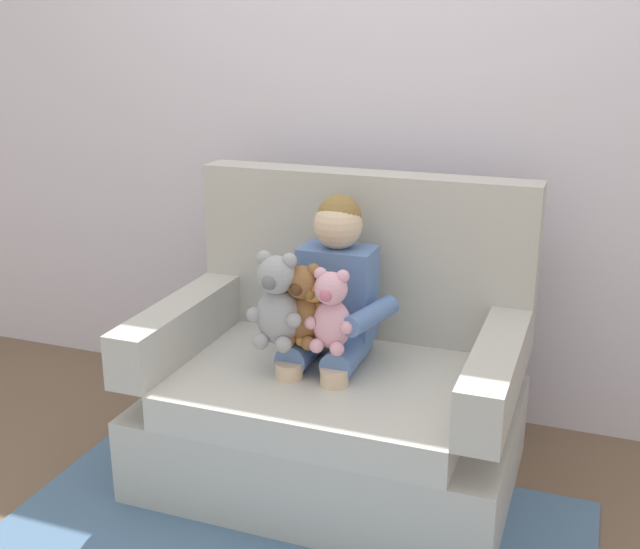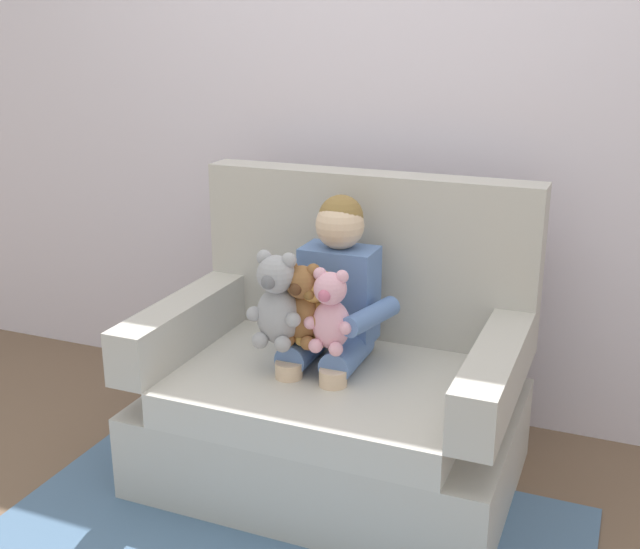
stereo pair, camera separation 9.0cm
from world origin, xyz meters
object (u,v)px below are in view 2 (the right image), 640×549
at_px(plush_honey, 315,309).
at_px(plush_grey, 277,302).
at_px(armchair, 338,389).
at_px(plush_pink, 330,313).
at_px(plush_brown, 302,306).
at_px(seated_child, 332,303).

xyz_separation_m(plush_honey, plush_grey, (-0.11, -0.06, 0.03)).
relative_size(armchair, plush_honey, 4.90).
bearing_deg(plush_pink, plush_brown, 176.25).
height_order(plush_pink, plush_grey, plush_grey).
relative_size(seated_child, plush_brown, 2.88).
relative_size(armchair, plush_pink, 4.52).
relative_size(plush_honey, plush_pink, 0.92).
bearing_deg(plush_brown, plush_grey, -154.42).
bearing_deg(plush_pink, plush_honey, 158.28).
relative_size(plush_pink, plush_grey, 0.86).
bearing_deg(seated_child, plush_pink, -77.06).
bearing_deg(plush_honey, plush_brown, -148.69).
relative_size(armchair, plush_brown, 4.42).
relative_size(seated_child, plush_grey, 2.52).
height_order(plush_brown, plush_grey, plush_grey).
height_order(plush_honey, plush_brown, plush_brown).
height_order(plush_honey, plush_grey, plush_grey).
distance_m(plush_honey, plush_grey, 0.13).
relative_size(seated_child, plush_pink, 2.94).
xyz_separation_m(armchair, seated_child, (-0.03, 0.01, 0.32)).
bearing_deg(plush_grey, plush_brown, 12.78).
height_order(plush_honey, plush_pink, plush_pink).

